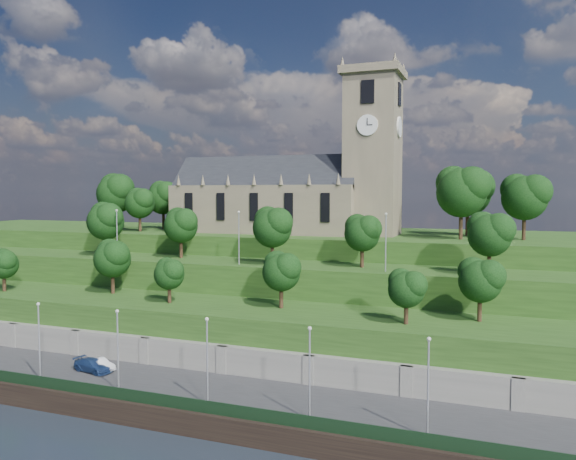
% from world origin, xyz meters
% --- Properties ---
extents(ground, '(320.00, 320.00, 0.00)m').
position_xyz_m(ground, '(0.00, 0.00, 0.00)').
color(ground, black).
rests_on(ground, ground).
extents(promenade, '(160.00, 12.00, 2.00)m').
position_xyz_m(promenade, '(0.00, 6.00, 1.00)').
color(promenade, '#2D2D30').
rests_on(promenade, ground).
extents(quay_wall, '(160.00, 0.50, 2.20)m').
position_xyz_m(quay_wall, '(0.00, -0.05, 1.10)').
color(quay_wall, black).
rests_on(quay_wall, ground).
extents(fence, '(160.00, 0.10, 1.20)m').
position_xyz_m(fence, '(0.00, 0.60, 2.60)').
color(fence, black).
rests_on(fence, promenade).
extents(retaining_wall, '(160.00, 2.10, 5.00)m').
position_xyz_m(retaining_wall, '(0.00, 11.97, 2.50)').
color(retaining_wall, slate).
rests_on(retaining_wall, ground).
extents(embankment_lower, '(160.00, 12.00, 8.00)m').
position_xyz_m(embankment_lower, '(0.00, 18.00, 4.00)').
color(embankment_lower, '#224416').
rests_on(embankment_lower, ground).
extents(embankment_upper, '(160.00, 10.00, 12.00)m').
position_xyz_m(embankment_upper, '(0.00, 29.00, 6.00)').
color(embankment_upper, '#224416').
rests_on(embankment_upper, ground).
extents(hilltop, '(160.00, 32.00, 15.00)m').
position_xyz_m(hilltop, '(0.00, 50.00, 7.50)').
color(hilltop, '#224416').
rests_on(hilltop, ground).
extents(church, '(38.60, 12.35, 27.60)m').
position_xyz_m(church, '(0.79, 45.98, 22.52)').
color(church, '#6A5E4A').
rests_on(church, hilltop).
extents(trees_lower, '(67.50, 8.50, 7.45)m').
position_xyz_m(trees_lower, '(1.95, 18.48, 12.50)').
color(trees_lower, black).
rests_on(trees_lower, embankment_lower).
extents(trees_upper, '(61.51, 8.20, 8.40)m').
position_xyz_m(trees_upper, '(1.18, 28.13, 17.29)').
color(trees_upper, black).
rests_on(trees_upper, embankment_upper).
extents(trees_hilltop, '(76.05, 16.12, 10.69)m').
position_xyz_m(trees_hilltop, '(5.69, 44.65, 21.78)').
color(trees_hilltop, black).
rests_on(trees_hilltop, hilltop).
extents(lamp_posts_promenade, '(60.36, 0.36, 8.26)m').
position_xyz_m(lamp_posts_promenade, '(-2.00, 2.50, 6.74)').
color(lamp_posts_promenade, '#B2B2B7').
rests_on(lamp_posts_promenade, promenade).
extents(lamp_posts_upper, '(40.36, 0.36, 7.30)m').
position_xyz_m(lamp_posts_upper, '(0.00, 26.00, 16.25)').
color(lamp_posts_upper, '#B2B2B7').
rests_on(lamp_posts_upper, embankment_upper).
extents(car_middle, '(4.25, 2.32, 1.33)m').
position_xyz_m(car_middle, '(-8.25, 7.28, 2.66)').
color(car_middle, silver).
rests_on(car_middle, promenade).
extents(car_right, '(5.13, 2.85, 1.41)m').
position_xyz_m(car_right, '(-8.59, 6.65, 2.70)').
color(car_right, navy).
rests_on(car_right, promenade).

